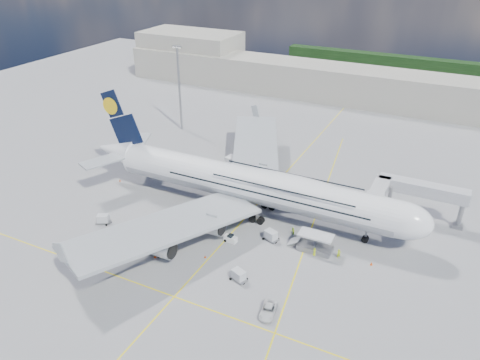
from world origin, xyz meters
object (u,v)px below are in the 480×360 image
at_px(airliner, 252,185).
at_px(dolly_row_a, 185,221).
at_px(dolly_row_b, 155,253).
at_px(catering_truck_inner, 238,167).
at_px(dolly_nose_far, 239,275).
at_px(cone_wing_right_inner, 205,257).
at_px(jet_bridge, 405,192).
at_px(crew_nose, 339,254).
at_px(baggage_tug, 231,239).
at_px(crew_tug, 175,232).
at_px(cone_wing_left_inner, 237,171).
at_px(dolly_nose_near, 271,235).
at_px(cone_nose, 371,264).
at_px(dolly_row_c, 130,238).
at_px(crew_wing, 149,248).
at_px(cone_tail, 120,180).
at_px(cone_wing_left_outer, 265,154).
at_px(service_van, 268,311).
at_px(cargo_loader, 314,245).
at_px(crew_loader, 293,231).
at_px(catering_truck_outer, 265,131).
at_px(crew_van, 314,252).
at_px(dolly_back, 103,219).
at_px(light_mast, 179,88).
at_px(cone_wing_right_outer, 155,256).

relative_size(airliner, dolly_row_a, 26.37).
height_order(dolly_row_b, catering_truck_inner, catering_truck_inner).
distance_m(dolly_nose_far, cone_wing_right_inner, 9.02).
bearing_deg(jet_bridge, crew_nose, -113.62).
relative_size(baggage_tug, crew_tug, 1.69).
relative_size(baggage_tug, cone_wing_right_inner, 5.46).
distance_m(crew_tug, cone_wing_left_inner, 30.92).
xyz_separation_m(dolly_nose_near, cone_nose, (19.68, 0.86, -0.81)).
relative_size(dolly_row_c, crew_wing, 1.63).
xyz_separation_m(cone_nose, cone_wing_right_inner, (-28.47, -11.64, -0.07)).
bearing_deg(dolly_row_b, catering_truck_inner, 87.32).
relative_size(dolly_nose_far, catering_truck_inner, 0.49).
distance_m(cone_wing_right_inner, cone_tail, 38.22).
xyz_separation_m(catering_truck_inner, cone_wing_left_outer, (1.77, 13.29, -1.75)).
relative_size(crew_nose, cone_wing_left_inner, 3.26).
xyz_separation_m(service_van, cone_nose, (12.09, 19.88, -0.38)).
relative_size(cargo_loader, cone_wing_right_inner, 17.51).
bearing_deg(airliner, crew_loader, -19.57).
distance_m(catering_truck_outer, cone_wing_left_outer, 13.32).
bearing_deg(baggage_tug, dolly_row_a, 175.30).
bearing_deg(cone_wing_right_inner, catering_truck_inner, 106.45).
xyz_separation_m(service_van, cone_wing_left_inner, (-26.92, 42.86, -0.40)).
relative_size(dolly_row_b, crew_van, 1.81).
distance_m(dolly_back, cone_wing_right_inner, 25.09).
bearing_deg(dolly_row_c, airliner, 36.96).
bearing_deg(baggage_tug, cone_nose, 15.37).
height_order(light_mast, dolly_nose_far, light_mast).
bearing_deg(service_van, baggage_tug, 124.43).
distance_m(dolly_nose_near, cone_wing_left_outer, 40.10).
height_order(dolly_nose_far, catering_truck_outer, catering_truck_outer).
bearing_deg(cone_wing_right_inner, cargo_loader, 32.88).
bearing_deg(dolly_back, dolly_row_c, -41.61).
bearing_deg(light_mast, dolly_row_a, -56.79).
bearing_deg(cone_nose, crew_nose, -173.65).
relative_size(cargo_loader, catering_truck_outer, 1.28).
distance_m(jet_bridge, crew_nose, 20.93).
xyz_separation_m(dolly_nose_far, cone_nose, (19.99, 14.59, -0.79)).
distance_m(baggage_tug, cone_wing_right_outer, 15.00).
bearing_deg(crew_van, airliner, 22.36).
relative_size(dolly_nose_far, cone_wing_right_inner, 7.43).
xyz_separation_m(crew_wing, crew_tug, (1.30, 7.00, -0.11)).
xyz_separation_m(dolly_row_b, dolly_row_c, (-7.45, 1.86, -0.02)).
height_order(catering_truck_inner, cone_wing_right_inner, catering_truck_inner).
height_order(catering_truck_inner, crew_loader, catering_truck_inner).
bearing_deg(crew_van, crew_tug, 61.64).
height_order(catering_truck_inner, cone_wing_left_inner, catering_truck_inner).
bearing_deg(jet_bridge, crew_loader, -141.23).
height_order(catering_truck_inner, cone_wing_right_outer, catering_truck_inner).
bearing_deg(service_van, dolly_row_b, 159.40).
height_order(crew_nose, cone_wing_left_inner, crew_nose).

